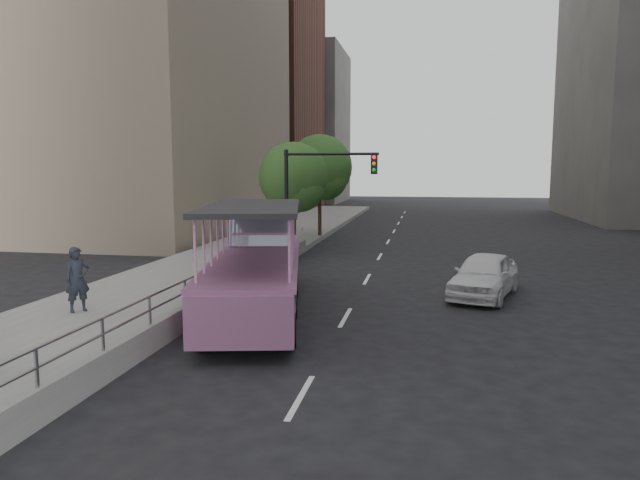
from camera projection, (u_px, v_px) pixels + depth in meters
ground at (277, 360)px, 13.06m from camera, size 160.00×160.00×0.00m
sidewalk at (206, 270)px, 23.86m from camera, size 5.50×80.00×0.30m
kerb_wall at (186, 312)px, 15.53m from camera, size 0.24×30.00×0.36m
guardrail at (185, 288)px, 15.45m from camera, size 0.07×22.00×0.71m
duck_boat at (257, 270)px, 17.55m from camera, size 4.50×10.34×3.34m
car at (484, 275)px, 19.46m from camera, size 3.01×4.73×1.50m
pedestrian_near at (77, 279)px, 16.16m from camera, size 0.78×0.81×1.87m
parking_sign at (260, 237)px, 21.61m from camera, size 0.08×0.64×2.85m
traffic_signal at (313, 188)px, 25.13m from camera, size 4.20×0.32×5.20m
street_tree_near at (295, 180)px, 28.73m from camera, size 3.52×3.52×5.72m
street_tree_far at (321, 170)px, 34.48m from camera, size 3.97×3.97×6.45m
midrise_brick at (230, 89)px, 61.59m from camera, size 18.00×16.00×26.00m
midrise_stone_b at (285, 127)px, 77.19m from camera, size 16.00×14.00×20.00m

